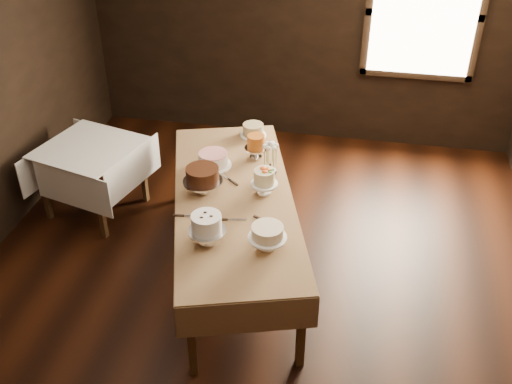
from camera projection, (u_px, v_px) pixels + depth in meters
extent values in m
cube|color=black|center=(251.00, 297.00, 5.14)|extent=(5.00, 6.00, 0.01)
cube|color=black|center=(304.00, 24.00, 6.81)|extent=(5.00, 0.02, 2.80)
cube|color=#FFEABF|center=(424.00, 15.00, 6.44)|extent=(1.10, 0.05, 1.30)
cube|color=#3E2611|center=(192.00, 339.00, 4.28)|extent=(0.08, 0.08, 0.70)
cube|color=#3E2611|center=(188.00, 170.00, 6.19)|extent=(0.08, 0.08, 0.70)
cube|color=#3E2611|center=(301.00, 331.00, 4.35)|extent=(0.08, 0.08, 0.70)
cube|color=#3E2611|center=(265.00, 166.00, 6.26)|extent=(0.08, 0.08, 0.70)
cube|color=#3E2611|center=(234.00, 200.00, 5.05)|extent=(1.59, 2.59, 0.04)
cube|color=#A87B4E|center=(234.00, 197.00, 5.04)|extent=(1.66, 2.67, 0.01)
cube|color=#3E2611|center=(44.00, 190.00, 5.91)|extent=(0.06, 0.06, 0.68)
cube|color=#3E2611|center=(90.00, 157.00, 6.42)|extent=(0.06, 0.06, 0.68)
cube|color=#3E2611|center=(101.00, 207.00, 5.65)|extent=(0.06, 0.06, 0.68)
cube|color=#3E2611|center=(143.00, 172.00, 6.17)|extent=(0.06, 0.06, 0.68)
cube|color=#3E2611|center=(89.00, 150.00, 5.84)|extent=(0.97, 0.97, 0.04)
cube|color=white|center=(89.00, 147.00, 5.82)|extent=(1.07, 1.07, 0.01)
cylinder|color=white|center=(253.00, 135.00, 5.93)|extent=(0.26, 0.26, 0.01)
cylinder|color=tan|center=(253.00, 129.00, 5.89)|extent=(0.27, 0.27, 0.11)
cylinder|color=white|center=(213.00, 165.00, 5.45)|extent=(0.33, 0.33, 0.01)
cylinder|color=white|center=(213.00, 159.00, 5.42)|extent=(0.32, 0.32, 0.11)
cylinder|color=silver|center=(256.00, 152.00, 5.53)|extent=(0.21, 0.21, 0.12)
cylinder|color=#C2611B|center=(256.00, 141.00, 5.47)|extent=(0.22, 0.22, 0.12)
cylinder|color=silver|center=(203.00, 186.00, 5.07)|extent=(0.34, 0.34, 0.12)
cylinder|color=#39190B|center=(202.00, 173.00, 5.00)|extent=(0.31, 0.31, 0.12)
cylinder|color=white|center=(264.00, 188.00, 5.05)|extent=(0.23, 0.23, 0.11)
cylinder|color=beige|center=(264.00, 176.00, 4.98)|extent=(0.25, 0.25, 0.12)
cylinder|color=silver|center=(207.00, 236.00, 4.49)|extent=(0.29, 0.29, 0.13)
cylinder|color=white|center=(206.00, 222.00, 4.42)|extent=(0.32, 0.32, 0.13)
cylinder|color=white|center=(267.00, 242.00, 4.44)|extent=(0.29, 0.29, 0.12)
cylinder|color=#F4E1BC|center=(267.00, 231.00, 4.39)|extent=(0.27, 0.27, 0.09)
cube|color=silver|center=(237.00, 220.00, 4.76)|extent=(0.24, 0.08, 0.01)
cube|color=silver|center=(271.00, 224.00, 4.72)|extent=(0.23, 0.12, 0.01)
cube|color=silver|center=(226.00, 177.00, 5.28)|extent=(0.20, 0.17, 0.01)
cube|color=silver|center=(269.00, 179.00, 5.26)|extent=(0.09, 0.24, 0.01)
cube|color=silver|center=(194.00, 216.00, 4.80)|extent=(0.24, 0.06, 0.01)
imported|color=#2D2823|center=(270.00, 170.00, 5.27)|extent=(0.13, 0.13, 0.13)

